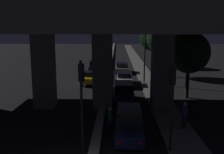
# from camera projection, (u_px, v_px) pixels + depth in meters

# --- Properties ---
(median_divider) EXTENTS (0.57, 126.00, 0.42)m
(median_divider) POSITION_uv_depth(u_px,v_px,m) (110.00, 66.00, 45.60)
(median_divider) COLOR gray
(median_divider) RESTS_ON ground_plane
(sidewalk_right) EXTENTS (2.29, 126.00, 0.14)m
(sidewalk_right) POSITION_uv_depth(u_px,v_px,m) (144.00, 74.00, 38.65)
(sidewalk_right) COLOR slate
(sidewalk_right) RESTS_ON ground_plane
(elevated_overpass) EXTENTS (32.22, 13.56, 9.32)m
(elevated_overpass) POSITION_uv_depth(u_px,v_px,m) (99.00, 24.00, 21.51)
(elevated_overpass) COLOR #5B5956
(elevated_overpass) RESTS_ON ground_plane
(traffic_light_left_of_median) EXTENTS (0.30, 0.49, 5.15)m
(traffic_light_left_of_median) POSITION_uv_depth(u_px,v_px,m) (82.00, 91.00, 14.05)
(traffic_light_left_of_median) COLOR black
(traffic_light_left_of_median) RESTS_ON ground_plane
(traffic_light_right_of_median) EXTENTS (0.30, 0.49, 4.99)m
(traffic_light_right_of_median) POSITION_uv_depth(u_px,v_px,m) (172.00, 93.00, 13.98)
(traffic_light_right_of_median) COLOR black
(traffic_light_right_of_median) RESTS_ON ground_plane
(street_lamp) EXTENTS (2.83, 0.32, 8.75)m
(street_lamp) POSITION_uv_depth(u_px,v_px,m) (142.00, 41.00, 31.42)
(street_lamp) COLOR #2D2D30
(street_lamp) RESTS_ON ground_plane
(car_dark_blue_lead) EXTENTS (1.92, 4.46, 1.84)m
(car_dark_blue_lead) POSITION_uv_depth(u_px,v_px,m) (129.00, 123.00, 16.30)
(car_dark_blue_lead) COLOR #141938
(car_dark_blue_lead) RESTS_ON ground_plane
(car_dark_blue_second) EXTENTS (2.10, 4.34, 1.82)m
(car_dark_blue_second) POSITION_uv_depth(u_px,v_px,m) (123.00, 92.00, 24.37)
(car_dark_blue_second) COLOR #141938
(car_dark_blue_second) RESTS_ON ground_plane
(car_white_third) EXTENTS (2.03, 4.85, 1.57)m
(car_white_third) POSITION_uv_depth(u_px,v_px,m) (124.00, 78.00, 31.54)
(car_white_third) COLOR silver
(car_white_third) RESTS_ON ground_plane
(car_silver_fourth) EXTENTS (2.03, 3.98, 1.52)m
(car_silver_fourth) POSITION_uv_depth(u_px,v_px,m) (122.00, 68.00, 40.03)
(car_silver_fourth) COLOR gray
(car_silver_fourth) RESTS_ON ground_plane
(car_taxi_yellow_lead_oncoming) EXTENTS (2.04, 4.47, 1.47)m
(car_taxi_yellow_lead_oncoming) POSITION_uv_depth(u_px,v_px,m) (91.00, 77.00, 32.35)
(car_taxi_yellow_lead_oncoming) COLOR gold
(car_taxi_yellow_lead_oncoming) RESTS_ON ground_plane
(car_dark_blue_second_oncoming) EXTENTS (2.02, 4.67, 1.70)m
(car_dark_blue_second_oncoming) POSITION_uv_depth(u_px,v_px,m) (96.00, 65.00, 41.98)
(car_dark_blue_second_oncoming) COLOR #141938
(car_dark_blue_second_oncoming) RESTS_ON ground_plane
(motorcycle_blue_filtering_near) EXTENTS (0.34, 1.96, 1.52)m
(motorcycle_blue_filtering_near) POSITION_uv_depth(u_px,v_px,m) (110.00, 120.00, 17.86)
(motorcycle_blue_filtering_near) COLOR black
(motorcycle_blue_filtering_near) RESTS_ON ground_plane
(motorcycle_black_filtering_mid) EXTENTS (0.33, 1.83, 1.53)m
(motorcycle_black_filtering_mid) POSITION_uv_depth(u_px,v_px,m) (111.00, 97.00, 23.66)
(motorcycle_black_filtering_mid) COLOR black
(motorcycle_black_filtering_mid) RESTS_ON ground_plane
(pedestrian_on_sidewalk) EXTENTS (0.35, 0.35, 1.82)m
(pedestrian_on_sidewalk) POSITION_uv_depth(u_px,v_px,m) (184.00, 115.00, 17.54)
(pedestrian_on_sidewalk) COLOR black
(pedestrian_on_sidewalk) RESTS_ON sidewalk_right
(roadside_tree_kerbside_near) EXTENTS (4.02, 4.02, 6.48)m
(roadside_tree_kerbside_near) POSITION_uv_depth(u_px,v_px,m) (189.00, 53.00, 25.06)
(roadside_tree_kerbside_near) COLOR #2D2116
(roadside_tree_kerbside_near) RESTS_ON ground_plane
(roadside_tree_kerbside_mid) EXTENTS (4.76, 4.76, 7.72)m
(roadside_tree_kerbside_mid) POSITION_uv_depth(u_px,v_px,m) (163.00, 38.00, 36.45)
(roadside_tree_kerbside_mid) COLOR #38281C
(roadside_tree_kerbside_mid) RESTS_ON ground_plane
(roadside_tree_kerbside_far) EXTENTS (4.71, 4.71, 7.39)m
(roadside_tree_kerbside_far) POSITION_uv_depth(u_px,v_px,m) (153.00, 38.00, 46.48)
(roadside_tree_kerbside_far) COLOR #38281C
(roadside_tree_kerbside_far) RESTS_ON ground_plane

